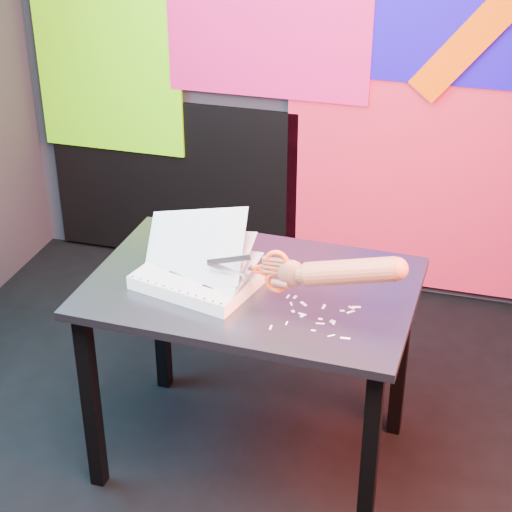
% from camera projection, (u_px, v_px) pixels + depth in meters
% --- Properties ---
extents(room, '(3.01, 3.01, 2.71)m').
position_uv_depth(room, '(219.00, 124.00, 2.50)').
color(room, black).
rests_on(room, ground).
extents(backdrop, '(2.88, 0.05, 2.08)m').
position_uv_depth(backdrop, '(333.00, 101.00, 3.90)').
color(backdrop, '#BB1834').
rests_on(backdrop, ground).
extents(work_table, '(1.11, 0.76, 0.75)m').
position_uv_depth(work_table, '(252.00, 310.00, 2.92)').
color(work_table, black).
rests_on(work_table, ground).
extents(printout_stack, '(0.43, 0.36, 0.29)m').
position_uv_depth(printout_stack, '(198.00, 277.00, 2.85)').
color(printout_stack, silver).
rests_on(printout_stack, work_table).
extents(scissors, '(0.27, 0.02, 0.15)m').
position_uv_depth(scissors, '(271.00, 271.00, 2.69)').
color(scissors, '#BDBDBD').
rests_on(scissors, printout_stack).
extents(hand_forearm, '(0.44, 0.08, 0.15)m').
position_uv_depth(hand_forearm, '(340.00, 272.00, 2.62)').
color(hand_forearm, brown).
rests_on(hand_forearm, work_table).
extents(paper_clippings, '(0.25, 0.22, 0.00)m').
position_uv_depth(paper_clippings, '(319.00, 314.00, 2.70)').
color(paper_clippings, silver).
rests_on(paper_clippings, work_table).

